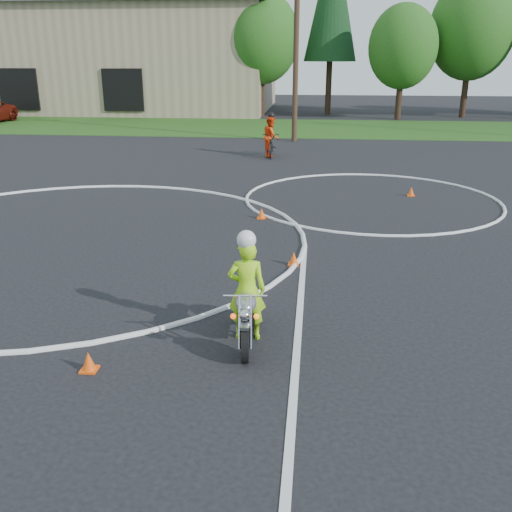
# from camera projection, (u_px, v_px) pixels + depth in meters

# --- Properties ---
(ground) EXTENTS (120.00, 120.00, 0.00)m
(ground) POSITION_uv_depth(u_px,v_px,m) (5.00, 283.00, 11.58)
(ground) COLOR black
(ground) RESTS_ON ground
(grass_strip) EXTENTS (120.00, 10.00, 0.02)m
(grass_strip) POSITION_uv_depth(u_px,v_px,m) (221.00, 127.00, 36.90)
(grass_strip) COLOR #1E4714
(grass_strip) RESTS_ON ground
(course_markings) EXTENTS (19.05, 19.05, 0.12)m
(course_markings) POSITION_uv_depth(u_px,v_px,m) (164.00, 226.00, 15.44)
(course_markings) COLOR silver
(course_markings) RESTS_ON ground
(primary_motorcycle) EXTENTS (0.66, 1.89, 0.99)m
(primary_motorcycle) POSITION_uv_depth(u_px,v_px,m) (246.00, 314.00, 9.05)
(primary_motorcycle) COLOR black
(primary_motorcycle) RESTS_ON ground
(rider_primary_grp) EXTENTS (0.64, 0.46, 1.84)m
(rider_primary_grp) POSITION_uv_depth(u_px,v_px,m) (247.00, 287.00, 9.04)
(rider_primary_grp) COLOR #A0E918
(rider_primary_grp) RESTS_ON ground
(rider_second_grp) EXTENTS (0.86, 2.11, 1.98)m
(rider_second_grp) POSITION_uv_depth(u_px,v_px,m) (271.00, 141.00, 25.90)
(rider_second_grp) COLOR black
(rider_second_grp) RESTS_ON ground
(traffic_cones) EXTENTS (17.30, 11.99, 0.30)m
(traffic_cones) POSITION_uv_depth(u_px,v_px,m) (217.00, 243.00, 13.57)
(traffic_cones) COLOR #FF530D
(traffic_cones) RESTS_ON ground
(warehouse) EXTENTS (41.00, 17.00, 8.30)m
(warehouse) POSITION_uv_depth(u_px,v_px,m) (39.00, 58.00, 49.48)
(warehouse) COLOR tan
(warehouse) RESTS_ON ground
(treeline) EXTENTS (38.20, 8.10, 14.52)m
(treeline) POSITION_uv_depth(u_px,v_px,m) (442.00, 22.00, 40.40)
(treeline) COLOR #382619
(treeline) RESTS_ON ground
(utility_poles) EXTENTS (41.60, 1.12, 10.00)m
(utility_poles) POSITION_uv_depth(u_px,v_px,m) (296.00, 38.00, 29.06)
(utility_poles) COLOR #473321
(utility_poles) RESTS_ON ground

